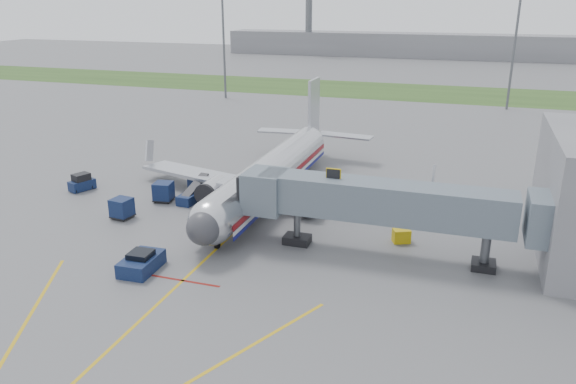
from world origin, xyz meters
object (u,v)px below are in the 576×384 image
(belt_loader, at_px, (192,196))
(ramp_worker, at_px, (193,178))
(airliner, at_px, (272,173))
(pushback_tug, at_px, (141,263))
(baggage_tug, at_px, (82,183))

(belt_loader, xyz_separation_m, ramp_worker, (-2.41, 4.68, 0.24))
(airliner, bearing_deg, belt_loader, -153.66)
(pushback_tug, xyz_separation_m, baggage_tug, (-16.48, 14.48, 0.17))
(airliner, distance_m, baggage_tug, 20.76)
(baggage_tug, height_order, belt_loader, belt_loader)
(pushback_tug, bearing_deg, belt_loader, 103.20)
(pushback_tug, bearing_deg, airliner, 78.68)
(belt_loader, bearing_deg, airliner, 26.34)
(baggage_tug, bearing_deg, ramp_worker, 26.87)
(airliner, distance_m, pushback_tug, 19.22)
(airliner, xyz_separation_m, pushback_tug, (-3.75, -18.75, -2.00))
(airliner, height_order, baggage_tug, airliner)
(pushback_tug, height_order, baggage_tug, baggage_tug)
(pushback_tug, xyz_separation_m, ramp_worker, (-5.96, 19.81, 0.15))
(pushback_tug, relative_size, baggage_tug, 1.29)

